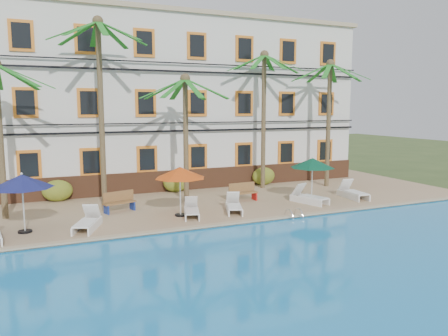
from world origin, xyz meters
name	(u,v)px	position (x,y,z in m)	size (l,w,h in m)	color
ground	(221,224)	(0.00, 0.00, 0.00)	(100.00, 100.00, 0.00)	#384C23
pool_deck	(184,199)	(0.00, 5.00, 0.12)	(30.00, 12.00, 0.25)	tan
swimming_pool	(317,281)	(0.00, -7.00, 0.10)	(26.00, 12.00, 0.20)	#1B85D0
pool_coping	(230,223)	(0.00, -0.90, 0.28)	(30.00, 0.35, 0.06)	tan
hotel_building	(158,102)	(0.00, 9.98, 5.37)	(25.40, 6.44, 10.22)	silver
palm_b	(100,87)	(-4.19, 4.77, 5.98)	(4.61, 4.61, 9.00)	brown
palm_c	(186,118)	(-0.20, 4.00, 4.49)	(4.61, 4.61, 6.42)	brown
palm_d	(264,100)	(5.20, 5.77, 5.42)	(4.61, 4.61, 8.02)	brown
palm_e	(329,105)	(9.08, 4.76, 5.17)	(4.61, 4.61, 7.58)	brown
shrub_left	(57,191)	(-6.26, 6.60, 0.80)	(1.50, 0.90, 1.10)	#27631C
shrub_mid	(176,182)	(0.06, 6.60, 0.80)	(1.50, 0.90, 1.10)	#27631C
shrub_right	(263,176)	(5.69, 6.60, 0.80)	(1.50, 0.90, 1.10)	#27631C
umbrella_blue	(22,182)	(-7.72, 1.12, 2.23)	(2.33, 2.33, 2.33)	black
umbrella_red	(180,173)	(-1.43, 1.21, 2.17)	(2.25, 2.25, 2.26)	black
umbrella_green	(313,163)	(5.76, 1.57, 2.19)	(2.27, 2.27, 2.28)	black
lounger_b	(88,222)	(-5.45, 0.61, 0.54)	(1.37, 2.03, 0.91)	white
lounger_c	(192,210)	(-1.02, 0.89, 0.52)	(1.11, 1.86, 0.83)	white
lounger_d	(234,206)	(1.04, 0.91, 0.53)	(1.24, 1.95, 0.87)	white
lounger_e	(309,197)	(5.29, 1.14, 0.55)	(1.26, 2.11, 0.94)	white
lounger_f	(353,192)	(8.12, 1.23, 0.56)	(0.91, 2.08, 0.95)	white
bench_left	(119,201)	(-3.79, 3.12, 0.72)	(1.57, 0.87, 0.93)	olive
bench_right	(243,192)	(2.47, 2.91, 0.72)	(1.53, 0.58, 0.93)	olive
pool_ladder	(294,217)	(3.05, -1.00, 0.25)	(0.54, 0.74, 0.74)	silver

